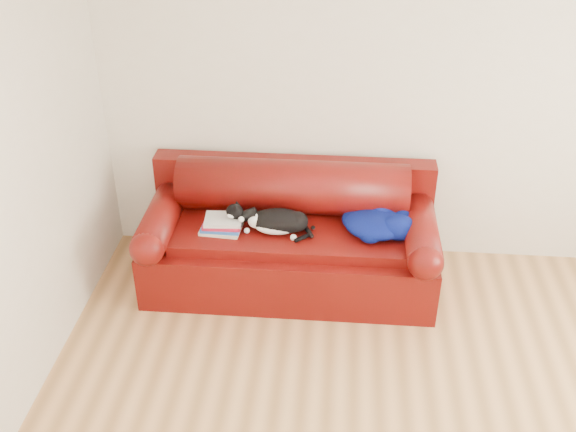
{
  "coord_description": "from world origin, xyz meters",
  "views": [
    {
      "loc": [
        -0.46,
        -2.59,
        3.11
      ],
      "look_at": [
        -0.8,
        1.35,
        0.67
      ],
      "focal_mm": 42.0,
      "sensor_mm": 36.0,
      "label": 1
    }
  ],
  "objects_px": {
    "book_stack": "(222,224)",
    "blanket": "(378,222)",
    "cat": "(278,222)",
    "sofa_base": "(290,255)"
  },
  "relations": [
    {
      "from": "book_stack",
      "to": "cat",
      "type": "relative_size",
      "value": 0.51
    },
    {
      "from": "book_stack",
      "to": "blanket",
      "type": "distance_m",
      "value": 1.1
    },
    {
      "from": "sofa_base",
      "to": "book_stack",
      "type": "xyz_separation_m",
      "value": [
        -0.47,
        -0.1,
        0.31
      ]
    },
    {
      "from": "cat",
      "to": "blanket",
      "type": "height_order",
      "value": "cat"
    },
    {
      "from": "cat",
      "to": "sofa_base",
      "type": "bearing_deg",
      "value": 50.5
    },
    {
      "from": "cat",
      "to": "blanket",
      "type": "xyz_separation_m",
      "value": [
        0.71,
        0.07,
        -0.01
      ]
    },
    {
      "from": "book_stack",
      "to": "blanket",
      "type": "relative_size",
      "value": 0.55
    },
    {
      "from": "book_stack",
      "to": "cat",
      "type": "xyz_separation_m",
      "value": [
        0.4,
        0.01,
        0.03
      ]
    },
    {
      "from": "sofa_base",
      "to": "blanket",
      "type": "height_order",
      "value": "blanket"
    },
    {
      "from": "sofa_base",
      "to": "book_stack",
      "type": "distance_m",
      "value": 0.57
    }
  ]
}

